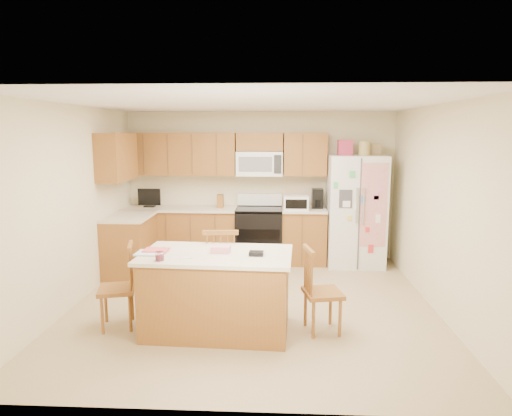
# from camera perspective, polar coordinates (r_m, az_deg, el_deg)

# --- Properties ---
(ground) EXTENTS (4.50, 4.50, 0.00)m
(ground) POSITION_cam_1_polar(r_m,az_deg,el_deg) (5.92, -0.43, -11.97)
(ground) COLOR tan
(ground) RESTS_ON ground
(room_shell) EXTENTS (4.60, 4.60, 2.52)m
(room_shell) POSITION_cam_1_polar(r_m,az_deg,el_deg) (5.56, -0.45, 1.99)
(room_shell) COLOR beige
(room_shell) RESTS_ON ground
(cabinetry) EXTENTS (3.36, 1.56, 2.15)m
(cabinetry) POSITION_cam_1_polar(r_m,az_deg,el_deg) (7.51, -7.15, -0.17)
(cabinetry) COLOR brown
(cabinetry) RESTS_ON ground
(stove) EXTENTS (0.76, 0.65, 1.13)m
(stove) POSITION_cam_1_polar(r_m,az_deg,el_deg) (7.63, 0.40, -3.31)
(stove) COLOR black
(stove) RESTS_ON ground
(refrigerator) EXTENTS (0.90, 0.79, 2.04)m
(refrigerator) POSITION_cam_1_polar(r_m,az_deg,el_deg) (7.58, 12.33, -0.18)
(refrigerator) COLOR white
(refrigerator) RESTS_ON ground
(island) EXTENTS (1.69, 1.02, 0.97)m
(island) POSITION_cam_1_polar(r_m,az_deg,el_deg) (5.07, -4.91, -10.40)
(island) COLOR brown
(island) RESTS_ON ground
(windsor_chair_left) EXTENTS (0.48, 0.49, 0.95)m
(windsor_chair_left) POSITION_cam_1_polar(r_m,az_deg,el_deg) (5.37, -16.75, -9.59)
(windsor_chair_left) COLOR brown
(windsor_chair_left) RESTS_ON ground
(windsor_chair_back) EXTENTS (0.49, 0.47, 1.03)m
(windsor_chair_back) POSITION_cam_1_polar(r_m,az_deg,el_deg) (5.63, -4.37, -7.88)
(windsor_chair_back) COLOR brown
(windsor_chair_back) RESTS_ON ground
(windsor_chair_right) EXTENTS (0.46, 0.48, 0.95)m
(windsor_chair_right) POSITION_cam_1_polar(r_m,az_deg,el_deg) (5.08, 8.07, -10.39)
(windsor_chair_right) COLOR brown
(windsor_chair_right) RESTS_ON ground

